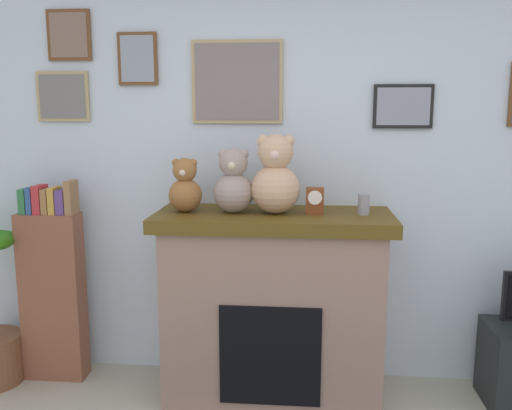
# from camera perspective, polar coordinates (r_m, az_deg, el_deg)

# --- Properties ---
(back_wall) EXTENTS (5.20, 0.15, 2.60)m
(back_wall) POSITION_cam_1_polar(r_m,az_deg,el_deg) (3.53, 5.33, 2.60)
(back_wall) COLOR silver
(back_wall) RESTS_ON ground_plane
(fireplace) EXTENTS (1.41, 0.62, 1.16)m
(fireplace) POSITION_cam_1_polar(r_m,az_deg,el_deg) (3.37, 1.81, -10.40)
(fireplace) COLOR #957464
(fireplace) RESTS_ON ground_plane
(bookshelf) EXTENTS (0.40, 0.16, 1.32)m
(bookshelf) POSITION_cam_1_polar(r_m,az_deg,el_deg) (3.80, -20.66, -8.20)
(bookshelf) COLOR brown
(bookshelf) RESTS_ON ground_plane
(candle_jar) EXTENTS (0.07, 0.07, 0.12)m
(candle_jar) POSITION_cam_1_polar(r_m,az_deg,el_deg) (3.21, 11.30, 0.07)
(candle_jar) COLOR gray
(candle_jar) RESTS_ON fireplace
(mantel_clock) EXTENTS (0.10, 0.08, 0.16)m
(mantel_clock) POSITION_cam_1_polar(r_m,az_deg,el_deg) (3.18, 6.22, 0.45)
(mantel_clock) COLOR brown
(mantel_clock) RESTS_ON fireplace
(teddy_bear_cream) EXTENTS (0.20, 0.20, 0.32)m
(teddy_bear_cream) POSITION_cam_1_polar(r_m,az_deg,el_deg) (3.25, -7.49, 1.81)
(teddy_bear_cream) COLOR #956333
(teddy_bear_cream) RESTS_ON fireplace
(teddy_bear_tan) EXTENTS (0.24, 0.24, 0.38)m
(teddy_bear_tan) POSITION_cam_1_polar(r_m,az_deg,el_deg) (3.20, -2.39, 2.25)
(teddy_bear_tan) COLOR #A08E83
(teddy_bear_tan) RESTS_ON fireplace
(teddy_bear_brown) EXTENTS (0.29, 0.29, 0.47)m
(teddy_bear_brown) POSITION_cam_1_polar(r_m,az_deg,el_deg) (3.17, 2.06, 2.86)
(teddy_bear_brown) COLOR tan
(teddy_bear_brown) RESTS_ON fireplace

